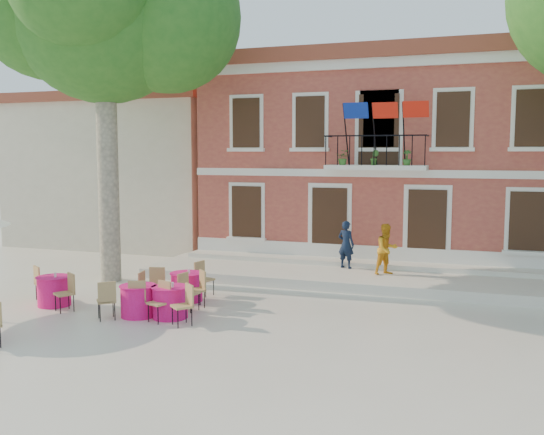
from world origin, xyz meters
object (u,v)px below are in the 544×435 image
Objects in this scene: cafe_table_1 at (170,300)px; cafe_table_3 at (138,299)px; pedestrian_orange at (387,249)px; plane_tree_west at (103,10)px; pedestrian_navy at (346,244)px; cafe_table_0 at (54,290)px; cafe_table_4 at (187,285)px.

cafe_table_1 is 1.00× the size of cafe_table_3.
pedestrian_orange reaches higher than cafe_table_3.
pedestrian_navy is (6.81, 2.89, -7.13)m from plane_tree_west.
cafe_table_0 is at bearing 178.82° from cafe_table_1.
plane_tree_west is at bearing 139.90° from cafe_table_1.
cafe_table_3 is 1.82m from cafe_table_4.
pedestrian_navy is 0.82× the size of cafe_table_0.
cafe_table_0 and cafe_table_4 have the same top height.
plane_tree_west is 6.01× the size of cafe_table_3.
cafe_table_3 is at bearing -4.43° from cafe_table_0.
pedestrian_navy is at bearing 63.86° from cafe_table_1.
pedestrian_navy reaches higher than cafe_table_4.
pedestrian_orange is 7.05m from cafe_table_1.
pedestrian_orange is 7.66m from cafe_table_3.
cafe_table_1 is 1.02× the size of cafe_table_4.
plane_tree_west is at bearing 152.69° from pedestrian_orange.
plane_tree_west is 11.08m from pedestrian_orange.
pedestrian_navy reaches higher than cafe_table_3.
cafe_table_0 is at bearing -152.78° from cafe_table_4.
pedestrian_navy is 0.83× the size of cafe_table_1.
cafe_table_0 is 2.64m from cafe_table_3.
pedestrian_navy reaches higher than cafe_table_0.
plane_tree_west reaches higher than cafe_table_4.
pedestrian_navy is 7.33m from cafe_table_3.
pedestrian_navy is 0.84× the size of cafe_table_4.
plane_tree_west is 10.27m from pedestrian_navy.
plane_tree_west reaches higher than cafe_table_1.
cafe_table_4 is at bearing 27.22° from cafe_table_0.
cafe_table_0 is (-7.81, -5.42, -0.65)m from pedestrian_orange.
plane_tree_west is 6.02× the size of cafe_table_1.
cafe_table_4 is at bearing 103.39° from cafe_table_1.
cafe_table_0 is at bearing 60.63° from pedestrian_navy.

